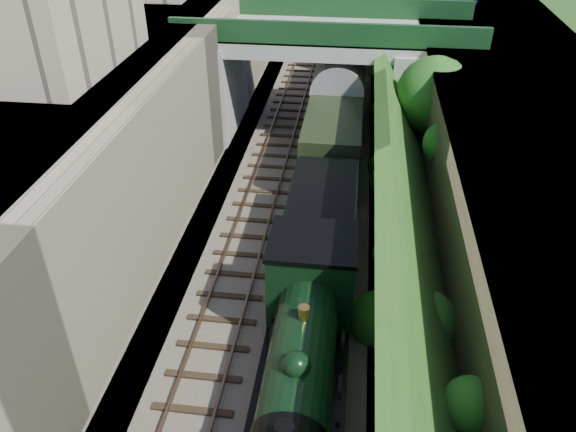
{
  "coord_description": "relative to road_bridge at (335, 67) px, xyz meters",
  "views": [
    {
      "loc": [
        2.24,
        -7.15,
        14.33
      ],
      "look_at": [
        0.0,
        10.32,
        2.83
      ],
      "focal_mm": 35.0,
      "sensor_mm": 36.0,
      "label": 1
    }
  ],
  "objects": [
    {
      "name": "tree",
      "position": [
        4.97,
        -5.44,
        0.57
      ],
      "size": [
        3.6,
        3.8,
        6.6
      ],
      "color": "black",
      "rests_on": "ground"
    },
    {
      "name": "locomotive",
      "position": [
        0.26,
        -19.7,
        -2.18
      ],
      "size": [
        3.1,
        10.22,
        3.83
      ],
      "color": "black",
      "rests_on": "trackbed"
    },
    {
      "name": "building_near",
      "position": [
        -10.44,
        -10.0,
        4.92
      ],
      "size": [
        4.0,
        8.0,
        4.0
      ],
      "primitive_type": "cube",
      "color": "gray",
      "rests_on": "street_plateau_left"
    },
    {
      "name": "coach_middle",
      "position": [
        0.26,
        19.06,
        -2.03
      ],
      "size": [
        2.9,
        18.0,
        3.7
      ],
      "color": "black",
      "rests_on": "trackbed"
    },
    {
      "name": "track_left",
      "position": [
        -2.94,
        -4.0,
        -3.83
      ],
      "size": [
        2.5,
        90.0,
        0.2
      ],
      "color": "black",
      "rests_on": "trackbed"
    },
    {
      "name": "retaining_wall",
      "position": [
        -6.44,
        -4.0,
        -0.58
      ],
      "size": [
        1.0,
        90.0,
        7.0
      ],
      "primitive_type": "cube",
      "color": "#756B56",
      "rests_on": "ground"
    },
    {
      "name": "street_plateau_right",
      "position": [
        8.56,
        -4.0,
        -0.95
      ],
      "size": [
        8.0,
        90.0,
        6.25
      ],
      "primitive_type": "cube",
      "color": "#262628",
      "rests_on": "ground"
    },
    {
      "name": "trackbed",
      "position": [
        -0.94,
        -4.0,
        -3.98
      ],
      "size": [
        10.0,
        90.0,
        0.2
      ],
      "primitive_type": "cube",
      "color": "#473F38",
      "rests_on": "ground"
    },
    {
      "name": "embankment_slope",
      "position": [
        4.07,
        -4.9,
        -1.3
      ],
      "size": [
        4.73,
        90.0,
        6.43
      ],
      "color": "#1E4714",
      "rests_on": "ground"
    },
    {
      "name": "track_right",
      "position": [
        0.26,
        -4.0,
        -3.83
      ],
      "size": [
        2.5,
        90.0,
        0.2
      ],
      "color": "black",
      "rests_on": "trackbed"
    },
    {
      "name": "road_bridge",
      "position": [
        0.0,
        0.0,
        0.0
      ],
      "size": [
        16.0,
        6.4,
        7.25
      ],
      "color": "gray",
      "rests_on": "ground"
    },
    {
      "name": "tender",
      "position": [
        0.26,
        -12.34,
        -2.46
      ],
      "size": [
        2.7,
        6.0,
        3.05
      ],
      "color": "black",
      "rests_on": "trackbed"
    },
    {
      "name": "street_plateau_left",
      "position": [
        -9.94,
        -4.0,
        -0.58
      ],
      "size": [
        6.0,
        90.0,
        7.0
      ],
      "primitive_type": "cube",
      "color": "#262628",
      "rests_on": "ground"
    },
    {
      "name": "coach_front",
      "position": [
        0.26,
        0.26,
        -2.03
      ],
      "size": [
        2.9,
        18.0,
        3.7
      ],
      "color": "black",
      "rests_on": "trackbed"
    }
  ]
}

